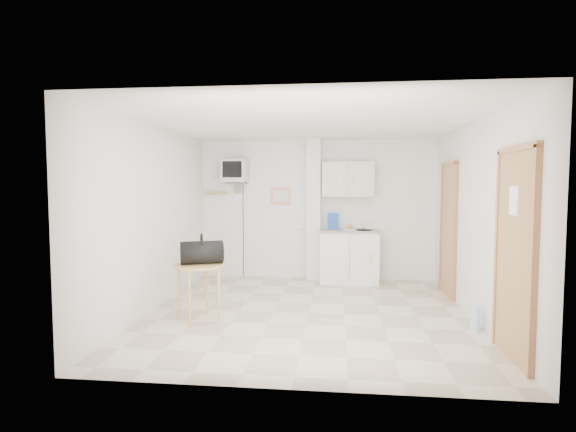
# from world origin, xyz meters

# --- Properties ---
(ground) EXTENTS (4.50, 4.50, 0.00)m
(ground) POSITION_xyz_m (0.00, 0.00, 0.00)
(ground) COLOR beige
(ground) RESTS_ON ground
(room_envelope) EXTENTS (4.24, 4.54, 2.55)m
(room_envelope) POSITION_xyz_m (0.24, 0.09, 1.54)
(room_envelope) COLOR white
(room_envelope) RESTS_ON ground
(kitchenette) EXTENTS (1.03, 0.58, 2.10)m
(kitchenette) POSITION_xyz_m (0.57, 2.00, 0.80)
(kitchenette) COLOR white
(kitchenette) RESTS_ON ground
(crt_television) EXTENTS (0.44, 0.45, 2.15)m
(crt_television) POSITION_xyz_m (-1.45, 2.02, 1.94)
(crt_television) COLOR slate
(crt_television) RESTS_ON ground
(round_table) EXTENTS (0.62, 0.62, 0.70)m
(round_table) POSITION_xyz_m (-1.37, -0.42, 0.61)
(round_table) COLOR tan
(round_table) RESTS_ON ground
(duffel_bag) EXTENTS (0.60, 0.47, 0.39)m
(duffel_bag) POSITION_xyz_m (-1.34, -0.37, 0.85)
(duffel_bag) COLOR black
(duffel_bag) RESTS_ON round_table
(water_bottle) EXTENTS (0.11, 0.11, 0.33)m
(water_bottle) POSITION_xyz_m (1.98, -0.52, 0.15)
(water_bottle) COLOR #A9D3EA
(water_bottle) RESTS_ON ground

